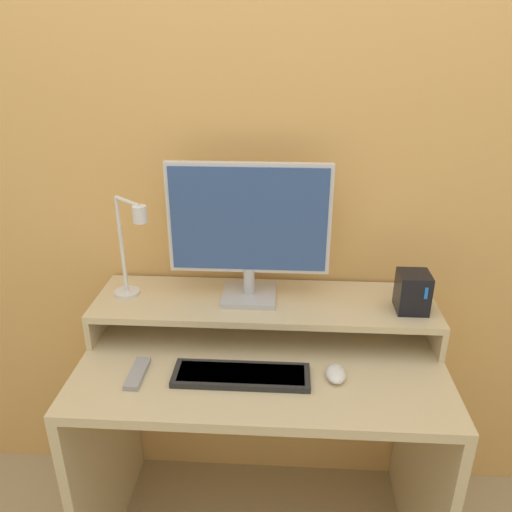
{
  "coord_description": "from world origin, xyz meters",
  "views": [
    {
      "loc": [
        0.06,
        -0.98,
        1.67
      ],
      "look_at": [
        -0.02,
        0.33,
        1.1
      ],
      "focal_mm": 35.0,
      "sensor_mm": 36.0,
      "label": 1
    }
  ],
  "objects_px": {
    "desk_lamp": "(130,249)",
    "mouse": "(336,374)",
    "keyboard": "(241,375)",
    "remote_control": "(137,373)",
    "router_dock": "(413,292)",
    "monitor": "(249,227)"
  },
  "relations": [
    {
      "from": "monitor",
      "to": "router_dock",
      "type": "height_order",
      "value": "monitor"
    },
    {
      "from": "mouse",
      "to": "remote_control",
      "type": "bearing_deg",
      "value": -177.68
    },
    {
      "from": "desk_lamp",
      "to": "remote_control",
      "type": "xyz_separation_m",
      "value": [
        0.06,
        -0.24,
        -0.29
      ]
    },
    {
      "from": "monitor",
      "to": "desk_lamp",
      "type": "xyz_separation_m",
      "value": [
        -0.37,
        -0.03,
        -0.07
      ]
    },
    {
      "from": "desk_lamp",
      "to": "remote_control",
      "type": "relative_size",
      "value": 2.4
    },
    {
      "from": "desk_lamp",
      "to": "mouse",
      "type": "height_order",
      "value": "desk_lamp"
    },
    {
      "from": "desk_lamp",
      "to": "remote_control",
      "type": "bearing_deg",
      "value": -75.41
    },
    {
      "from": "remote_control",
      "to": "keyboard",
      "type": "bearing_deg",
      "value": 1.54
    },
    {
      "from": "router_dock",
      "to": "remote_control",
      "type": "distance_m",
      "value": 0.86
    },
    {
      "from": "monitor",
      "to": "remote_control",
      "type": "xyz_separation_m",
      "value": [
        -0.31,
        -0.28,
        -0.36
      ]
    },
    {
      "from": "mouse",
      "to": "monitor",
      "type": "bearing_deg",
      "value": 136.54
    },
    {
      "from": "monitor",
      "to": "keyboard",
      "type": "xyz_separation_m",
      "value": [
        -0.0,
        -0.27,
        -0.35
      ]
    },
    {
      "from": "router_dock",
      "to": "keyboard",
      "type": "height_order",
      "value": "router_dock"
    },
    {
      "from": "monitor",
      "to": "router_dock",
      "type": "xyz_separation_m",
      "value": [
        0.51,
        -0.05,
        -0.18
      ]
    },
    {
      "from": "desk_lamp",
      "to": "mouse",
      "type": "xyz_separation_m",
      "value": [
        0.64,
        -0.22,
        -0.28
      ]
    },
    {
      "from": "keyboard",
      "to": "mouse",
      "type": "height_order",
      "value": "mouse"
    },
    {
      "from": "desk_lamp",
      "to": "remote_control",
      "type": "distance_m",
      "value": 0.38
    },
    {
      "from": "desk_lamp",
      "to": "mouse",
      "type": "bearing_deg",
      "value": -19.03
    },
    {
      "from": "router_dock",
      "to": "mouse",
      "type": "height_order",
      "value": "router_dock"
    },
    {
      "from": "mouse",
      "to": "remote_control",
      "type": "height_order",
      "value": "mouse"
    },
    {
      "from": "monitor",
      "to": "router_dock",
      "type": "bearing_deg",
      "value": -5.52
    },
    {
      "from": "keyboard",
      "to": "remote_control",
      "type": "distance_m",
      "value": 0.3
    }
  ]
}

